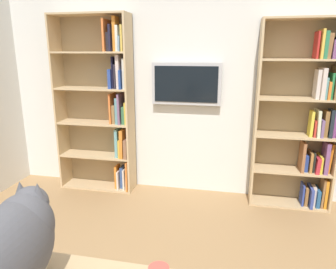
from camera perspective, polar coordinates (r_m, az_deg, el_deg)
The scene contains 5 objects.
wall_back at distance 3.59m, azimuth 4.37°, elevation 10.34°, with size 4.52×0.06×2.70m, color silver.
bookshelf_left at distance 3.52m, azimuth 23.85°, elevation 2.67°, with size 0.82×0.28×1.95m.
bookshelf_right at distance 3.74m, azimuth -11.56°, elevation 5.24°, with size 0.90×0.28×2.04m.
wall_mounted_tv at distance 3.52m, azimuth 3.33°, elevation 9.19°, with size 0.77×0.07×0.46m.
cat at distance 1.34m, azimuth -26.44°, elevation -17.28°, with size 0.28×0.56×0.38m.
Camera 1 is at (-0.47, 1.32, 1.64)m, focal length 33.41 mm.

